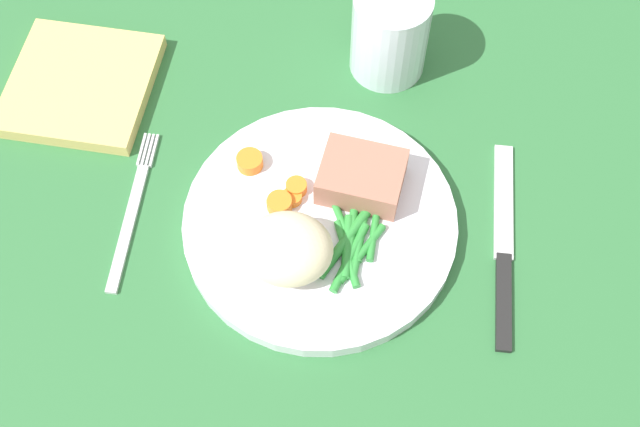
{
  "coord_description": "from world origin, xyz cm",
  "views": [
    {
      "loc": [
        2.85,
        -36.83,
        64.99
      ],
      "look_at": [
        -0.86,
        -3.83,
        4.6
      ],
      "focal_mm": 44.28,
      "sensor_mm": 36.0,
      "label": 1
    }
  ],
  "objects_px": {
    "fork": "(132,210)",
    "water_glass": "(389,38)",
    "napkin": "(81,85)",
    "knife": "(503,247)",
    "dinner_plate": "(320,223)",
    "meat_portion": "(362,177)"
  },
  "relations": [
    {
      "from": "fork",
      "to": "water_glass",
      "type": "distance_m",
      "value": 0.3
    },
    {
      "from": "meat_portion",
      "to": "napkin",
      "type": "height_order",
      "value": "meat_portion"
    },
    {
      "from": "fork",
      "to": "water_glass",
      "type": "xyz_separation_m",
      "value": [
        0.22,
        0.2,
        0.04
      ]
    },
    {
      "from": "fork",
      "to": "knife",
      "type": "distance_m",
      "value": 0.34
    },
    {
      "from": "dinner_plate",
      "to": "meat_portion",
      "type": "bearing_deg",
      "value": 49.4
    },
    {
      "from": "knife",
      "to": "water_glass",
      "type": "bearing_deg",
      "value": 116.71
    },
    {
      "from": "dinner_plate",
      "to": "meat_portion",
      "type": "distance_m",
      "value": 0.06
    },
    {
      "from": "dinner_plate",
      "to": "napkin",
      "type": "height_order",
      "value": "dinner_plate"
    },
    {
      "from": "meat_portion",
      "to": "water_glass",
      "type": "bearing_deg",
      "value": 85.17
    },
    {
      "from": "fork",
      "to": "napkin",
      "type": "height_order",
      "value": "napkin"
    },
    {
      "from": "dinner_plate",
      "to": "fork",
      "type": "distance_m",
      "value": 0.17
    },
    {
      "from": "knife",
      "to": "water_glass",
      "type": "relative_size",
      "value": 2.23
    },
    {
      "from": "meat_portion",
      "to": "napkin",
      "type": "bearing_deg",
      "value": 162.56
    },
    {
      "from": "meat_portion",
      "to": "water_glass",
      "type": "xyz_separation_m",
      "value": [
        0.01,
        0.16,
        0.01
      ]
    },
    {
      "from": "meat_portion",
      "to": "knife",
      "type": "relative_size",
      "value": 0.36
    },
    {
      "from": "water_glass",
      "to": "napkin",
      "type": "bearing_deg",
      "value": -167.55
    },
    {
      "from": "dinner_plate",
      "to": "knife",
      "type": "distance_m",
      "value": 0.16
    },
    {
      "from": "fork",
      "to": "napkin",
      "type": "bearing_deg",
      "value": 122.84
    },
    {
      "from": "knife",
      "to": "meat_portion",
      "type": "bearing_deg",
      "value": 158.32
    },
    {
      "from": "knife",
      "to": "napkin",
      "type": "height_order",
      "value": "napkin"
    },
    {
      "from": "fork",
      "to": "knife",
      "type": "relative_size",
      "value": 0.81
    },
    {
      "from": "fork",
      "to": "napkin",
      "type": "relative_size",
      "value": 1.19
    }
  ]
}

